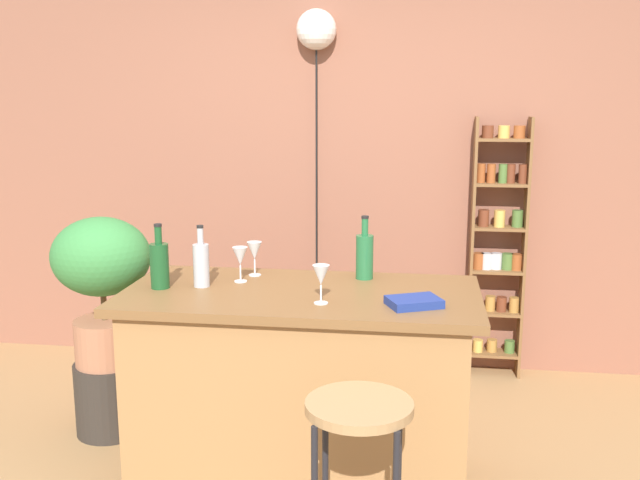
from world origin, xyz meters
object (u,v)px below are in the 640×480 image
Objects in this scene: potted_plant at (102,275)px; wine_glass_left at (240,257)px; wine_glass_center at (254,252)px; wine_glass_right at (321,276)px; spice_shelf at (498,246)px; bar_stool at (359,450)px; bottle_spirits_clear at (365,255)px; bottle_olive_oil at (201,264)px; plant_stool at (110,397)px; cookbook at (414,302)px; bottle_wine_red at (160,264)px; pendant_globe_light at (316,33)px.

potted_plant is 0.86m from wine_glass_left.
wine_glass_center is at bearing 72.90° from wine_glass_left.
spice_shelf is at bearing 62.19° from wine_glass_right.
spice_shelf is (0.68, 2.22, 0.29)m from bar_stool.
bar_stool is at bearing -37.44° from potted_plant.
wine_glass_left is at bearing -166.13° from bottle_spirits_clear.
wine_glass_center is at bearing 50.18° from bottle_olive_oil.
spice_shelf is at bearing 46.64° from wine_glass_left.
bottle_spirits_clear is 0.53m from wine_glass_center.
potted_plant is at bearing 0.00° from plant_stool.
cookbook is at bearing -18.62° from plant_stool.
bottle_spirits_clear reaches higher than wine_glass_left.
bottle_spirits_clear is at bearing -4.90° from plant_stool.
bottle_olive_oil is (-0.78, 0.73, 0.47)m from bar_stool.
wine_glass_right is 0.78× the size of cookbook.
bottle_wine_red is at bearing 149.46° from cookbook.
cookbook is (0.76, -0.41, -0.10)m from wine_glass_center.
wine_glass_center is (0.19, 0.23, 0.01)m from bottle_olive_oil.
wine_glass_right is (-0.89, -1.68, 0.20)m from spice_shelf.
plant_stool is 0.68m from potted_plant.
cookbook is at bearing -60.57° from bottle_spirits_clear.
wine_glass_right is (1.22, -0.55, 0.18)m from potted_plant.
cookbook reaches higher than plant_stool.
potted_plant is 0.76m from bottle_olive_oil.
wine_glass_left is (0.15, 0.11, 0.01)m from bottle_olive_oil.
potted_plant is (0.00, 0.00, 0.68)m from plant_stool.
spice_shelf is at bearing 28.13° from potted_plant.
bottle_wine_red is 0.46m from wine_glass_center.
wine_glass_right is at bearing -108.42° from bottle_spirits_clear.
wine_glass_right is at bearing -24.49° from potted_plant.
bar_stool is at bearing -58.51° from wine_glass_center.
bottle_wine_red is 1.39× the size of cookbook.
potted_plant reaches higher than plant_stool.
spice_shelf reaches higher than wine_glass_center.
bottle_spirits_clear reaches higher than bottle_olive_oil.
bottle_spirits_clear reaches higher than potted_plant.
pendant_globe_light is at bearing 83.98° from wine_glass_left.
plant_stool is 0.17× the size of pendant_globe_light.
potted_plant is 3.73× the size of cookbook.
spice_shelf is 4.27× the size of plant_stool.
plant_stool is at bearing 175.10° from bottle_spirits_clear.
spice_shelf reaches higher than wine_glass_right.
potted_plant is 2.67× the size of bottle_wine_red.
pendant_globe_light is at bearing 101.98° from bar_stool.
plant_stool is at bearing -151.87° from spice_shelf.
bar_stool is at bearing -68.74° from wine_glass_right.
spice_shelf reaches higher than wine_glass_left.
wine_glass_center is (-0.59, 0.96, 0.49)m from bar_stool.
potted_plant is 0.87m from wine_glass_center.
bottle_olive_oil is at bearing -29.23° from plant_stool.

